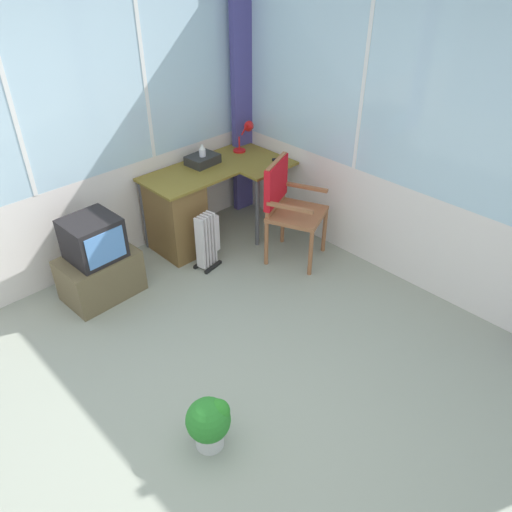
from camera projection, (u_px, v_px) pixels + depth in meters
ground at (216, 432)px, 3.31m from camera, size 5.66×5.47×0.06m
north_window_panel at (22, 148)px, 3.91m from camera, size 4.66×0.07×2.61m
east_window_panel at (439, 148)px, 3.91m from camera, size 0.07×4.47×2.61m
curtain_corner at (242, 98)px, 5.13m from camera, size 0.25×0.08×2.51m
desk at (181, 211)px, 4.88m from camera, size 1.42×0.83×0.76m
desk_lamp at (248, 132)px, 5.14m from camera, size 0.23×0.20×0.32m
tv_remote at (277, 162)px, 4.99m from camera, size 0.10×0.15×0.02m
spray_bottle at (203, 155)px, 4.90m from camera, size 0.06×0.06×0.22m
paper_tray at (203, 160)px, 4.95m from camera, size 0.32×0.25×0.09m
wooden_armchair at (285, 198)px, 4.65m from camera, size 0.63×0.63×0.99m
tv_on_stand at (98, 263)px, 4.29m from camera, size 0.66×0.47×0.76m
space_heater at (208, 240)px, 4.69m from camera, size 0.28×0.21×0.56m
potted_plant at (210, 421)px, 3.08m from camera, size 0.28×0.28×0.38m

